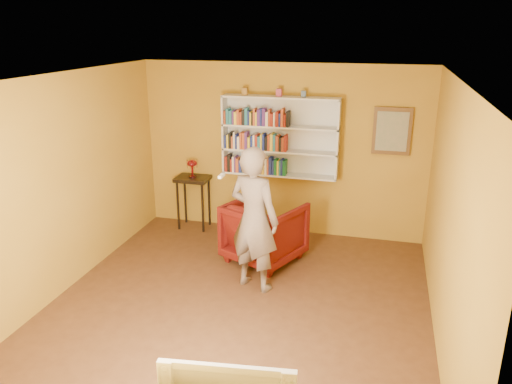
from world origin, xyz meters
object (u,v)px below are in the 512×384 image
console_table (193,186)px  person (254,219)px  bookshelf (281,136)px  ruby_lustre (192,165)px  armchair (265,231)px

console_table → person: size_ratio=0.47×
bookshelf → ruby_lustre: bookshelf is taller
console_table → armchair: 1.71m
console_table → ruby_lustre: bearing=-53.1°
armchair → person: bearing=117.8°
armchair → person: person is taller
ruby_lustre → person: size_ratio=0.15×
bookshelf → ruby_lustre: (-1.42, -0.16, -0.51)m
bookshelf → console_table: (-1.42, -0.16, -0.87)m
console_table → ruby_lustre: size_ratio=3.04×
bookshelf → console_table: bookshelf is taller
armchair → ruby_lustre: bearing=-8.4°
bookshelf → person: (0.06, -1.84, -0.66)m
bookshelf → armchair: size_ratio=1.87×
bookshelf → armchair: (0.01, -1.06, -1.16)m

